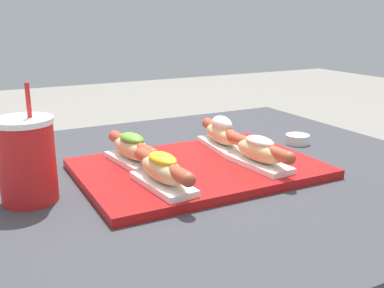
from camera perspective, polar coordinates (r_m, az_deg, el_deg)
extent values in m
cube|color=#B71414|center=(0.95, 0.56, -3.15)|extent=(0.49, 0.34, 0.02)
cube|color=white|center=(0.82, -3.70, -5.07)|extent=(0.07, 0.16, 0.01)
ellipsoid|color=#DBB77A|center=(0.81, -3.74, -3.23)|extent=(0.06, 0.14, 0.04)
cylinder|color=#AD472D|center=(0.81, -3.75, -2.76)|extent=(0.04, 0.17, 0.03)
sphere|color=#AD472D|center=(0.74, -0.47, -4.55)|extent=(0.03, 0.03, 0.03)
sphere|color=#AD472D|center=(0.88, -6.49, -1.24)|extent=(0.03, 0.03, 0.03)
ellipsoid|color=yellow|center=(0.81, -3.76, -1.88)|extent=(0.05, 0.08, 0.02)
cube|color=white|center=(0.94, 8.47, -2.47)|extent=(0.07, 0.16, 0.01)
ellipsoid|color=#DBB77A|center=(0.93, 8.54, -0.84)|extent=(0.06, 0.14, 0.04)
cylinder|color=#AD472D|center=(0.93, 8.56, -0.42)|extent=(0.04, 0.17, 0.03)
sphere|color=#AD472D|center=(0.87, 12.25, -1.76)|extent=(0.03, 0.03, 0.03)
sphere|color=#AD472D|center=(1.00, 5.33, 0.76)|extent=(0.03, 0.03, 0.03)
ellipsoid|color=silver|center=(0.93, 8.59, 0.34)|extent=(0.05, 0.08, 0.02)
cube|color=white|center=(0.96, -7.53, -2.11)|extent=(0.08, 0.16, 0.01)
ellipsoid|color=#DBB77A|center=(0.95, -7.60, -0.50)|extent=(0.06, 0.14, 0.04)
cylinder|color=#AD472D|center=(0.95, -7.61, -0.09)|extent=(0.05, 0.17, 0.03)
sphere|color=#AD472D|center=(0.88, -5.00, -1.37)|extent=(0.03, 0.03, 0.03)
sphere|color=#AD472D|center=(1.02, -9.85, 1.01)|extent=(0.03, 0.03, 0.03)
ellipsoid|color=#5B992D|center=(0.94, -7.64, 0.69)|extent=(0.05, 0.08, 0.02)
cube|color=white|center=(1.07, 3.76, -0.14)|extent=(0.08, 0.16, 0.01)
ellipsoid|color=#DBB77A|center=(1.06, 3.79, 1.31)|extent=(0.06, 0.14, 0.04)
cylinder|color=#AD472D|center=(1.06, 3.80, 1.69)|extent=(0.04, 0.17, 0.03)
sphere|color=#AD472D|center=(0.98, 5.95, 0.53)|extent=(0.03, 0.03, 0.03)
sphere|color=#AD472D|center=(1.13, 1.92, 2.69)|extent=(0.03, 0.03, 0.03)
ellipsoid|color=silver|center=(1.05, 3.81, 2.58)|extent=(0.05, 0.08, 0.04)
cylinder|color=silver|center=(1.19, 13.24, 0.59)|extent=(0.06, 0.06, 0.02)
cylinder|color=red|center=(1.19, 13.26, 0.96)|extent=(0.05, 0.05, 0.01)
cylinder|color=red|center=(0.84, -20.19, -2.30)|extent=(0.10, 0.10, 0.14)
cylinder|color=white|center=(0.82, -20.70, 2.75)|extent=(0.10, 0.10, 0.01)
cylinder|color=red|center=(0.81, -20.08, 5.26)|extent=(0.01, 0.01, 0.06)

